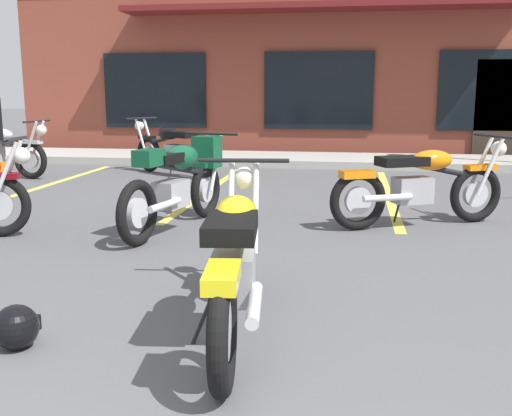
# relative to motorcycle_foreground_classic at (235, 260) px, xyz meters

# --- Properties ---
(ground_plane) EXTENTS (80.00, 80.00, 0.00)m
(ground_plane) POSITION_rel_motorcycle_foreground_classic_xyz_m (-0.10, 1.21, -0.46)
(ground_plane) COLOR #515154
(sidewalk_kerb) EXTENTS (22.00, 1.80, 0.14)m
(sidewalk_kerb) POSITION_rel_motorcycle_foreground_classic_xyz_m (-0.10, 8.79, -0.39)
(sidewalk_kerb) COLOR #A8A59E
(sidewalk_kerb) RESTS_ON ground_plane
(brick_storefront_building) EXTENTS (14.17, 6.24, 3.98)m
(brick_storefront_building) POSITION_rel_motorcycle_foreground_classic_xyz_m (-0.10, 12.91, 1.53)
(brick_storefront_building) COLOR brown
(brick_storefront_building) RESTS_ON ground_plane
(painted_stall_lines) EXTENTS (13.16, 4.80, 0.01)m
(painted_stall_lines) POSITION_rel_motorcycle_foreground_classic_xyz_m (-0.10, 5.19, -0.46)
(painted_stall_lines) COLOR #DBCC4C
(painted_stall_lines) RESTS_ON ground_plane
(motorcycle_foreground_classic) EXTENTS (0.69, 2.11, 0.98)m
(motorcycle_foreground_classic) POSITION_rel_motorcycle_foreground_classic_xyz_m (0.00, 0.00, 0.00)
(motorcycle_foreground_classic) COLOR black
(motorcycle_foreground_classic) RESTS_ON ground_plane
(motorcycle_red_sportbike) EXTENTS (1.96, 1.18, 0.98)m
(motorcycle_red_sportbike) POSITION_rel_motorcycle_foreground_classic_xyz_m (1.43, 3.22, 0.00)
(motorcycle_red_sportbike) COLOR black
(motorcycle_red_sportbike) RESTS_ON ground_plane
(motorcycle_black_cruiser) EXTENTS (0.80, 2.08, 0.98)m
(motorcycle_black_cruiser) POSITION_rel_motorcycle_foreground_classic_xyz_m (-1.13, 2.73, 0.07)
(motorcycle_black_cruiser) COLOR black
(motorcycle_black_cruiser) RESTS_ON ground_plane
(motorcycle_orange_scrambler) EXTENTS (1.83, 1.42, 0.98)m
(motorcycle_orange_scrambler) POSITION_rel_motorcycle_foreground_classic_xyz_m (-2.39, 6.65, 0.00)
(motorcycle_orange_scrambler) COLOR black
(motorcycle_orange_scrambler) RESTS_ON ground_plane
(helmet_on_pavement) EXTENTS (0.26, 0.26, 0.26)m
(helmet_on_pavement) POSITION_rel_motorcycle_foreground_classic_xyz_m (-1.20, -0.42, -0.33)
(helmet_on_pavement) COLOR black
(helmet_on_pavement) RESTS_ON ground_plane
(traffic_cone) EXTENTS (0.34, 0.34, 0.53)m
(traffic_cone) POSITION_rel_motorcycle_foreground_classic_xyz_m (-5.43, 6.30, -0.20)
(traffic_cone) COLOR orange
(traffic_cone) RESTS_ON ground_plane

